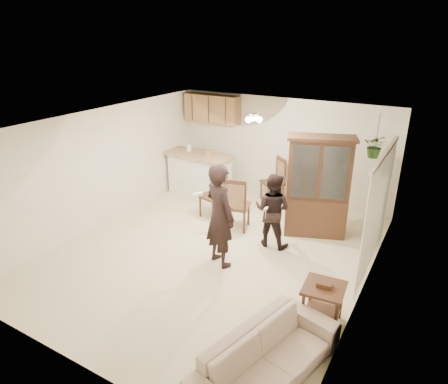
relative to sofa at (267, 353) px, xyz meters
The scene contains 23 objects.
floor 3.10m from the sofa, 133.86° to the left, with size 6.50×6.50×0.00m, color beige.
ceiling 3.75m from the sofa, 133.86° to the left, with size 5.50×6.50×0.02m, color white.
wall_back 5.94m from the sofa, 111.31° to the left, with size 5.50×0.02×2.50m, color beige.
wall_front 2.53m from the sofa, 154.28° to the right, with size 5.50×0.02×2.50m, color beige.
wall_left 5.44m from the sofa, 155.54° to the left, with size 0.02×6.50×2.50m, color beige.
wall_right 2.47m from the sofa, 74.52° to the left, with size 0.02×6.50×2.50m, color beige.
breakfast_bar 6.07m from the sofa, 131.08° to the left, with size 1.60×0.55×1.00m, color white.
bar_top 6.10m from the sofa, 131.08° to the left, with size 1.75×0.70×0.08m, color #9E7E5E.
upper_cabinets 6.88m from the sofa, 127.32° to the left, with size 1.50×0.34×0.70m, color brown.
vertical_blinds 3.26m from the sofa, 79.56° to the left, with size 0.06×2.30×2.10m, color beige, non-canonical shape.
ceiling_fixture 4.43m from the sofa, 119.49° to the left, with size 0.36×0.36×0.20m, color beige, non-canonical shape.
hanging_plant 4.86m from the sofa, 87.95° to the left, with size 0.43×0.37×0.48m, color #285421.
plant_cord 4.97m from the sofa, 87.95° to the left, with size 0.01×0.01×0.65m, color #29221E.
sofa is the anchor object (origin of this frame).
adult 2.73m from the sofa, 133.02° to the left, with size 0.66×0.43×1.80m, color black.
child 3.33m from the sofa, 113.08° to the left, with size 0.66×0.51×1.35m, color black.
china_hutch 4.06m from the sofa, 100.30° to the left, with size 1.42×0.95×2.08m.
side_table 1.32m from the sofa, 77.86° to the left, with size 0.62×0.62×0.69m.
chair_bar 4.64m from the sofa, 129.71° to the left, with size 0.61×0.61×1.14m.
chair_hutch_left 5.52m from the sofa, 113.21° to the left, with size 0.68×0.68×1.10m.
chair_hutch_right 4.01m from the sofa, 123.80° to the left, with size 0.64×0.64×1.18m.
controller_adult 2.76m from the sofa, 142.28° to the left, with size 0.05×0.16×0.05m, color white.
controller_child 3.04m from the sofa, 115.40° to the left, with size 0.04×0.13×0.04m, color white.
Camera 1 is at (3.55, -5.69, 3.96)m, focal length 32.00 mm.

